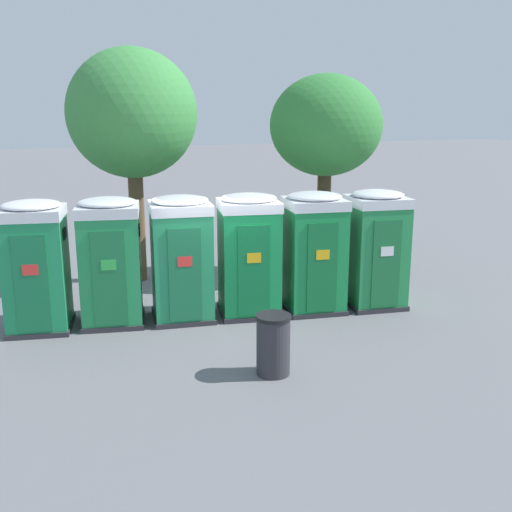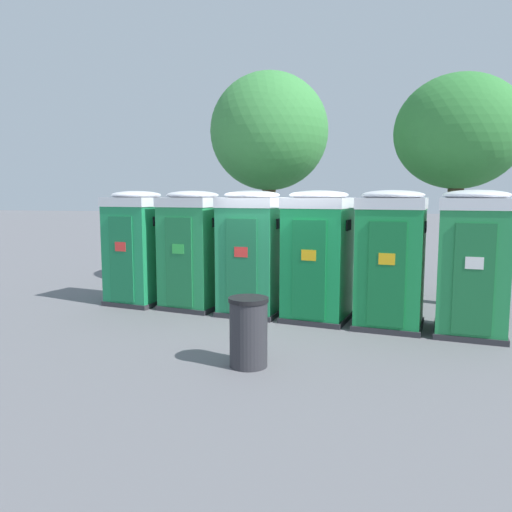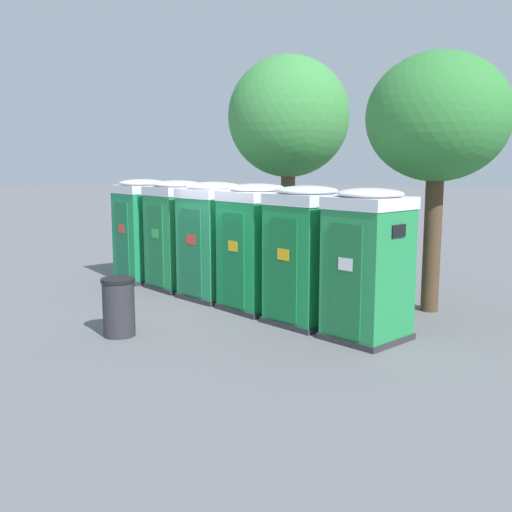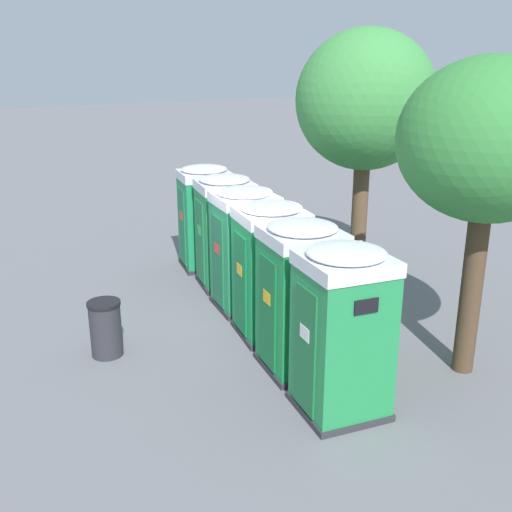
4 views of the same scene
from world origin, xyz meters
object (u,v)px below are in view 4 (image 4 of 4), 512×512
(trash_can, at_px, (106,328))
(street_tree_0, at_px, (489,143))
(portapotty_2, at_px, (245,248))
(portapotty_0, at_px, (205,217))
(portapotty_5, at_px, (342,331))
(portapotty_3, at_px, (270,270))
(street_tree_1, at_px, (366,102))
(portapotty_1, at_px, (225,231))
(portapotty_4, at_px, (301,296))

(trash_can, bearing_deg, street_tree_0, 55.54)
(portapotty_2, bearing_deg, street_tree_0, 24.41)
(portapotty_0, distance_m, trash_can, 5.01)
(portapotty_5, bearing_deg, portapotty_3, 170.68)
(street_tree_1, bearing_deg, portapotty_1, -109.60)
(portapotty_2, relative_size, trash_can, 2.53)
(portapotty_3, bearing_deg, street_tree_0, 36.94)
(portapotty_2, bearing_deg, portapotty_3, -8.67)
(street_tree_1, bearing_deg, portapotty_3, -63.79)
(portapotty_5, height_order, trash_can, portapotty_5)
(portapotty_4, bearing_deg, portapotty_3, 169.88)
(portapotty_1, bearing_deg, street_tree_0, 16.54)
(portapotty_2, xyz_separation_m, street_tree_0, (4.16, 1.89, 2.49))
(portapotty_1, bearing_deg, portapotty_0, 173.87)
(street_tree_1, height_order, trash_can, street_tree_1)
(portapotty_0, xyz_separation_m, trash_can, (3.46, -3.54, -0.78))
(portapotty_3, bearing_deg, trash_can, -102.73)
(portapotty_3, bearing_deg, portapotty_5, -9.32)
(portapotty_2, bearing_deg, portapotty_5, -9.10)
(portapotty_4, bearing_deg, street_tree_1, 129.78)
(portapotty_5, distance_m, trash_can, 4.28)
(street_tree_0, bearing_deg, trash_can, -124.46)
(portapotty_3, height_order, portapotty_5, same)
(portapotty_2, distance_m, street_tree_0, 5.20)
(street_tree_0, bearing_deg, portapotty_4, -121.27)
(portapotty_0, height_order, trash_can, portapotty_0)
(portapotty_1, xyz_separation_m, street_tree_0, (5.53, 1.64, 2.49))
(portapotty_4, bearing_deg, street_tree_0, 58.73)
(street_tree_0, bearing_deg, portapotty_1, -163.46)
(portapotty_3, bearing_deg, portapotty_0, 171.66)
(portapotty_5, bearing_deg, portapotty_4, 171.48)
(trash_can, bearing_deg, portapotty_1, 121.52)
(portapotty_1, relative_size, portapotty_2, 1.00)
(portapotty_3, xyz_separation_m, portapotty_4, (1.37, -0.24, 0.00))
(portapotty_4, bearing_deg, portapotty_1, 170.33)
(portapotty_4, relative_size, trash_can, 2.53)
(portapotty_0, bearing_deg, trash_can, -45.61)
(portapotty_0, xyz_separation_m, street_tree_0, (6.91, 1.49, 2.49))
(street_tree_1, bearing_deg, portapotty_4, -50.22)
(portapotty_0, relative_size, street_tree_0, 0.50)
(portapotty_0, height_order, portapotty_1, same)
(portapotty_0, distance_m, portapotty_1, 1.39)
(portapotty_1, bearing_deg, trash_can, -58.48)
(portapotty_2, bearing_deg, street_tree_1, 95.54)
(portapotty_3, xyz_separation_m, street_tree_0, (2.79, 2.10, 2.49))
(street_tree_0, relative_size, trash_can, 5.02)
(portapotty_4, bearing_deg, portapotty_0, 171.22)
(portapotty_1, height_order, portapotty_4, same)
(portapotty_3, relative_size, portapotty_5, 1.00)
(portapotty_1, xyz_separation_m, portapotty_4, (4.11, -0.70, -0.00))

